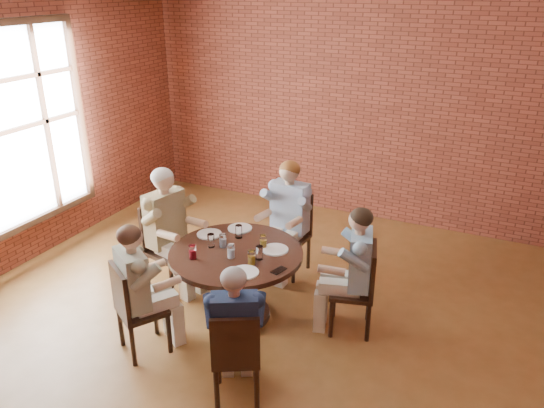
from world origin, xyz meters
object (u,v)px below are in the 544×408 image
at_px(chair_b, 291,229).
at_px(chair_d, 133,306).
at_px(diner_a, 353,271).
at_px(diner_d, 140,290).
at_px(diner_b, 287,219).
at_px(diner_c, 170,230).
at_px(diner_e, 235,334).
at_px(dining_table, 237,271).
at_px(chair_c, 165,242).
at_px(chair_a, 361,285).
at_px(chair_e, 236,354).
at_px(smartphone, 279,270).

distance_m(chair_b, chair_d, 2.15).
height_order(diner_a, diner_d, diner_a).
height_order(chair_b, diner_b, diner_b).
bearing_deg(diner_b, diner_c, -136.11).
distance_m(diner_b, diner_e, 2.11).
relative_size(dining_table, chair_c, 1.36).
height_order(chair_a, chair_c, chair_c).
bearing_deg(chair_d, chair_e, -156.22).
xyz_separation_m(diner_c, diner_d, (0.42, -1.05, -0.05)).
bearing_deg(chair_e, diner_b, -105.43).
bearing_deg(diner_e, diner_d, -37.66).
bearing_deg(chair_a, chair_b, -142.04).
bearing_deg(diner_d, diner_b, -75.80).
bearing_deg(chair_c, diner_b, -41.13).
relative_size(diner_c, smartphone, 9.01).
relative_size(chair_b, diner_b, 0.70).
bearing_deg(diner_c, diner_b, -38.09).
bearing_deg(diner_d, chair_a, -113.99).
bearing_deg(dining_table, chair_b, 85.42).
xyz_separation_m(diner_e, smartphone, (-0.01, 0.84, 0.14)).
relative_size(chair_c, diner_e, 0.79).
relative_size(chair_a, diner_a, 0.71).
height_order(diner_a, diner_c, diner_c).
relative_size(diner_c, chair_e, 1.58).
bearing_deg(chair_d, diner_a, -112.36).
distance_m(diner_a, diner_e, 1.41).
bearing_deg(diner_a, diner_c, -102.60).
distance_m(chair_a, chair_d, 2.13).
bearing_deg(chair_d, chair_b, -75.77).
xyz_separation_m(diner_b, diner_d, (-0.61, -1.89, -0.04)).
relative_size(dining_table, diner_c, 0.95).
bearing_deg(diner_e, diner_b, -105.95).
bearing_deg(diner_a, chair_b, -144.79).
relative_size(chair_c, chair_d, 1.07).
bearing_deg(chair_a, diner_d, -70.95).
relative_size(chair_d, diner_e, 0.74).
distance_m(diner_a, diner_c, 2.05).
height_order(diner_b, diner_d, diner_b).
height_order(chair_a, diner_d, diner_d).
xyz_separation_m(diner_a, chair_e, (-0.52, -1.36, -0.16)).
height_order(chair_b, diner_e, diner_e).
distance_m(diner_b, chair_e, 2.19).
distance_m(chair_a, diner_e, 1.47).
height_order(diner_c, smartphone, diner_c).
bearing_deg(chair_d, chair_c, -35.37).
bearing_deg(diner_b, diner_a, -31.95).
bearing_deg(dining_table, chair_d, -121.99).
bearing_deg(dining_table, chair_a, 14.98).
bearing_deg(smartphone, chair_e, -70.86).
bearing_deg(diner_d, smartphone, -115.47).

